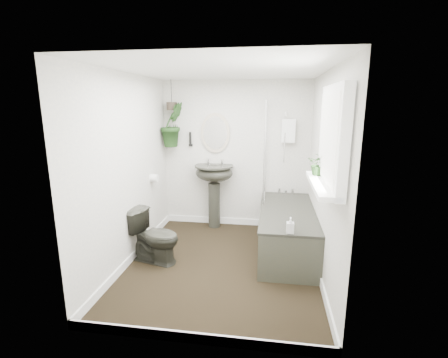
# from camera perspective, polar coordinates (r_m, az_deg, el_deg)

# --- Properties ---
(floor) EXTENTS (2.30, 2.80, 0.02)m
(floor) POSITION_cam_1_polar(r_m,az_deg,el_deg) (4.17, -0.31, -14.81)
(floor) COLOR black
(floor) RESTS_ON ground
(ceiling) EXTENTS (2.30, 2.80, 0.02)m
(ceiling) POSITION_cam_1_polar(r_m,az_deg,el_deg) (3.71, -0.36, 18.79)
(ceiling) COLOR white
(ceiling) RESTS_ON ground
(wall_back) EXTENTS (2.30, 0.02, 2.30)m
(wall_back) POSITION_cam_1_polar(r_m,az_deg,el_deg) (5.15, 2.07, 4.21)
(wall_back) COLOR silver
(wall_back) RESTS_ON ground
(wall_front) EXTENTS (2.30, 0.02, 2.30)m
(wall_front) POSITION_cam_1_polar(r_m,az_deg,el_deg) (2.44, -5.43, -5.89)
(wall_front) COLOR silver
(wall_front) RESTS_ON ground
(wall_left) EXTENTS (0.02, 2.80, 2.30)m
(wall_left) POSITION_cam_1_polar(r_m,az_deg,el_deg) (4.11, -16.54, 1.43)
(wall_left) COLOR silver
(wall_left) RESTS_ON ground
(wall_right) EXTENTS (0.02, 2.80, 2.30)m
(wall_right) POSITION_cam_1_polar(r_m,az_deg,el_deg) (3.78, 17.33, 0.39)
(wall_right) COLOR silver
(wall_right) RESTS_ON ground
(skirting) EXTENTS (2.30, 2.80, 0.10)m
(skirting) POSITION_cam_1_polar(r_m,az_deg,el_deg) (4.14, -0.31, -14.08)
(skirting) COLOR white
(skirting) RESTS_ON floor
(bathtub) EXTENTS (0.72, 1.72, 0.58)m
(bathtub) POSITION_cam_1_polar(r_m,az_deg,el_deg) (4.47, 11.01, -8.87)
(bathtub) COLOR black
(bathtub) RESTS_ON floor
(bath_screen) EXTENTS (0.04, 0.72, 1.40)m
(bath_screen) POSITION_cam_1_polar(r_m,az_deg,el_deg) (4.68, 7.25, 4.85)
(bath_screen) COLOR silver
(bath_screen) RESTS_ON bathtub
(shower_box) EXTENTS (0.20, 0.10, 0.35)m
(shower_box) POSITION_cam_1_polar(r_m,az_deg,el_deg) (5.01, 11.25, 8.33)
(shower_box) COLOR white
(shower_box) RESTS_ON wall_back
(oval_mirror) EXTENTS (0.46, 0.03, 0.62)m
(oval_mirror) POSITION_cam_1_polar(r_m,az_deg,el_deg) (5.11, -1.55, 8.10)
(oval_mirror) COLOR #BAAB92
(oval_mirror) RESTS_ON wall_back
(wall_sconce) EXTENTS (0.04, 0.04, 0.22)m
(wall_sconce) POSITION_cam_1_polar(r_m,az_deg,el_deg) (5.20, -5.94, 7.01)
(wall_sconce) COLOR black
(wall_sconce) RESTS_ON wall_back
(toilet_roll_holder) EXTENTS (0.11, 0.11, 0.11)m
(toilet_roll_holder) POSITION_cam_1_polar(r_m,az_deg,el_deg) (4.77, -12.19, 0.15)
(toilet_roll_holder) COLOR white
(toilet_roll_holder) RESTS_ON wall_left
(window_recess) EXTENTS (0.08, 1.00, 0.90)m
(window_recess) POSITION_cam_1_polar(r_m,az_deg,el_deg) (3.01, 18.62, 6.86)
(window_recess) COLOR white
(window_recess) RESTS_ON wall_right
(window_sill) EXTENTS (0.18, 1.00, 0.04)m
(window_sill) POSITION_cam_1_polar(r_m,az_deg,el_deg) (3.06, 16.77, -0.89)
(window_sill) COLOR white
(window_sill) RESTS_ON wall_right
(window_blinds) EXTENTS (0.01, 0.86, 0.76)m
(window_blinds) POSITION_cam_1_polar(r_m,az_deg,el_deg) (3.00, 17.77, 6.91)
(window_blinds) COLOR white
(window_blinds) RESTS_ON wall_right
(toilet) EXTENTS (0.73, 0.53, 0.67)m
(toilet) POSITION_cam_1_polar(r_m,az_deg,el_deg) (4.19, -12.13, -9.78)
(toilet) COLOR black
(toilet) RESTS_ON floor
(pedestal_sink) EXTENTS (0.71, 0.65, 1.02)m
(pedestal_sink) POSITION_cam_1_polar(r_m,az_deg,el_deg) (5.17, -1.73, -3.03)
(pedestal_sink) COLOR black
(pedestal_sink) RESTS_ON floor
(sill_plant) EXTENTS (0.25, 0.24, 0.22)m
(sill_plant) POSITION_cam_1_polar(r_m,az_deg,el_deg) (3.33, 16.32, 2.53)
(sill_plant) COLOR black
(sill_plant) RESTS_ON window_sill
(hanging_plant) EXTENTS (0.47, 0.48, 0.68)m
(hanging_plant) POSITION_cam_1_polar(r_m,az_deg,el_deg) (5.14, -9.05, 9.42)
(hanging_plant) COLOR black
(hanging_plant) RESTS_ON ceiling
(soap_bottle) EXTENTS (0.08, 0.08, 0.17)m
(soap_bottle) POSITION_cam_1_polar(r_m,az_deg,el_deg) (3.59, 11.58, -7.95)
(soap_bottle) COLOR #363131
(soap_bottle) RESTS_ON bathtub
(hanging_pot) EXTENTS (0.16, 0.16, 0.12)m
(hanging_pot) POSITION_cam_1_polar(r_m,az_deg,el_deg) (5.13, -9.16, 12.54)
(hanging_pot) COLOR #30271F
(hanging_pot) RESTS_ON ceiling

